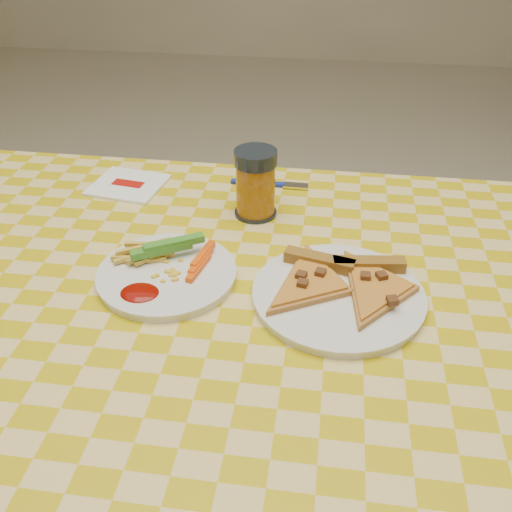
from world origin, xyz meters
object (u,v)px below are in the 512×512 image
at_px(plate_left, 167,275).
at_px(plate_right, 338,297).
at_px(table, 227,329).
at_px(drink_glass, 256,184).

bearing_deg(plate_left, plate_right, -3.31).
height_order(table, plate_right, plate_right).
height_order(plate_left, drink_glass, drink_glass).
bearing_deg(table, drink_glass, 87.16).
bearing_deg(plate_right, drink_glass, 123.96).
distance_m(table, drink_glass, 0.28).
distance_m(plate_left, plate_right, 0.27).
height_order(plate_left, plate_right, same).
height_order(table, drink_glass, drink_glass).
xyz_separation_m(plate_left, plate_right, (0.27, -0.02, 0.00)).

